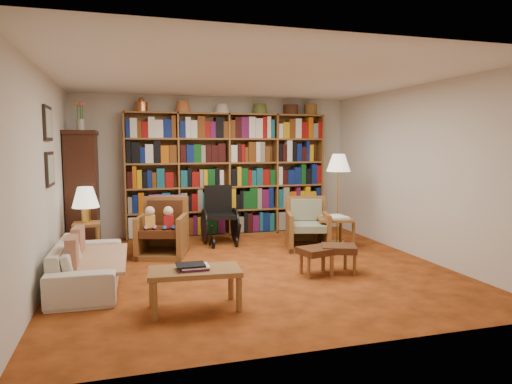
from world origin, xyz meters
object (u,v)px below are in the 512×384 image
object	(u,v)px
sofa	(88,264)
armchair_sage	(306,229)
wheelchair	(220,217)
footstool_b	(339,250)
side_table_lamp	(87,233)
side_table_papers	(335,222)
armchair_leather	(162,231)
coffee_table	(195,274)
footstool_a	(317,253)
floor_lamp	(338,166)

from	to	relation	value
sofa	armchair_sage	bearing A→B (deg)	-69.16
wheelchair	footstool_b	bearing A→B (deg)	-63.66
side_table_lamp	side_table_papers	size ratio (longest dim) A/B	0.84
armchair_leather	footstool_b	world-z (taller)	armchair_leather
armchair_sage	wheelchair	distance (m)	1.45
armchair_leather	armchair_sage	size ratio (longest dim) A/B	1.08
side_table_lamp	coffee_table	distance (m)	2.69
side_table_papers	coffee_table	xyz separation A→B (m)	(-2.54, -2.08, -0.06)
footstool_a	floor_lamp	bearing A→B (deg)	56.30
sofa	side_table_papers	world-z (taller)	side_table_papers
armchair_leather	footstool_a	world-z (taller)	armchair_leather
footstool_b	coffee_table	bearing A→B (deg)	-158.67
side_table_lamp	armchair_sage	bearing A→B (deg)	-3.07
side_table_lamp	footstool_a	bearing A→B (deg)	-30.14
footstool_b	floor_lamp	bearing A→B (deg)	64.32
armchair_leather	sofa	bearing A→B (deg)	-126.57
wheelchair	footstool_a	size ratio (longest dim) A/B	1.97
armchair_sage	wheelchair	world-z (taller)	wheelchair
armchair_sage	floor_lamp	xyz separation A→B (m)	(0.64, 0.18, 0.98)
footstool_b	coffee_table	size ratio (longest dim) A/B	0.56
sofa	armchair_leather	world-z (taller)	armchair_leather
floor_lamp	footstool_a	distance (m)	2.22
footstool_a	coffee_table	distance (m)	1.82
wheelchair	footstool_a	bearing A→B (deg)	-70.41
footstool_a	footstool_b	bearing A→B (deg)	0.08
floor_lamp	side_table_papers	size ratio (longest dim) A/B	2.33
sofa	footstool_b	world-z (taller)	sofa
side_table_lamp	side_table_papers	xyz separation A→B (m)	(3.73, -0.34, 0.03)
side_table_lamp	footstool_b	bearing A→B (deg)	-27.64
footstool_a	sofa	bearing A→B (deg)	172.50
armchair_leather	footstool_a	distance (m)	2.43
armchair_leather	armchair_sage	xyz separation A→B (m)	(2.25, -0.17, -0.05)
footstool_a	side_table_papers	bearing A→B (deg)	56.07
sofa	side_table_lamp	world-z (taller)	side_table_lamp
footstool_a	wheelchair	bearing A→B (deg)	109.59
side_table_lamp	armchair_sage	distance (m)	3.30
armchair_leather	footstool_b	bearing A→B (deg)	-38.05
side_table_lamp	side_table_papers	distance (m)	3.74
sofa	footstool_b	size ratio (longest dim) A/B	3.34
armchair_sage	coffee_table	xyz separation A→B (m)	(-2.11, -2.24, 0.05)
coffee_table	side_table_lamp	bearing A→B (deg)	116.16
armchair_sage	floor_lamp	size ratio (longest dim) A/B	0.55
armchair_sage	armchair_leather	bearing A→B (deg)	175.68
wheelchair	sofa	bearing A→B (deg)	-136.61
sofa	armchair_leather	size ratio (longest dim) A/B	1.99
side_table_lamp	wheelchair	world-z (taller)	wheelchair
armchair_sage	side_table_papers	bearing A→B (deg)	-20.47
footstool_b	armchair_sage	bearing A→B (deg)	84.21
floor_lamp	footstool_b	world-z (taller)	floor_lamp
footstool_a	armchair_leather	bearing A→B (deg)	137.47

